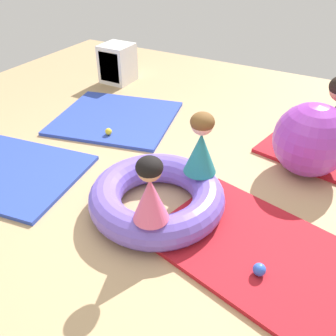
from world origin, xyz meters
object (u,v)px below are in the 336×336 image
object	(u,v)px
play_ball_pink	(294,147)
play_ball_teal	(327,120)
play_ball_red	(317,154)
child_in_teal	(201,144)
storage_cube	(117,64)
child_in_pink	(150,190)
exercise_ball_large	(311,140)
inflatable_cushion	(157,197)
adult_seated	(336,113)
play_ball_yellow	(108,132)
play_ball_blue	(259,270)

from	to	relation	value
play_ball_pink	play_ball_teal	bearing A→B (deg)	75.97
play_ball_red	play_ball_teal	size ratio (longest dim) A/B	0.92
child_in_teal	storage_cube	xyz separation A→B (m)	(-2.30, 1.97, -0.27)
child_in_pink	play_ball_pink	distance (m)	2.06
play_ball_pink	play_ball_teal	xyz separation A→B (m)	(0.20, 0.81, 0.01)
play_ball_pink	exercise_ball_large	size ratio (longest dim) A/B	0.09
child_in_pink	play_ball_red	size ratio (longest dim) A/B	7.06
child_in_teal	play_ball_red	distance (m)	1.47
child_in_pink	inflatable_cushion	bearing A→B (deg)	54.32
adult_seated	storage_cube	bearing A→B (deg)	-79.09
adult_seated	play_ball_yellow	distance (m)	2.47
child_in_pink	adult_seated	world-z (taller)	adult_seated
child_in_pink	play_ball_yellow	size ratio (longest dim) A/B	6.62
play_ball_red	storage_cube	distance (m)	3.24
child_in_teal	play_ball_yellow	world-z (taller)	child_in_teal
adult_seated	play_ball_pink	distance (m)	0.53
play_ball_blue	storage_cube	bearing A→B (deg)	139.68
play_ball_yellow	child_in_teal	bearing A→B (deg)	-19.19
child_in_teal	storage_cube	size ratio (longest dim) A/B	0.99
child_in_teal	play_ball_teal	size ratio (longest dim) A/B	6.87
inflatable_cushion	play_ball_teal	bearing A→B (deg)	66.62
adult_seated	inflatable_cushion	bearing A→B (deg)	-11.59
play_ball_red	play_ball_pink	size ratio (longest dim) A/B	1.11
child_in_pink	storage_cube	bearing A→B (deg)	68.71
inflatable_cushion	play_ball_teal	world-z (taller)	inflatable_cushion
child_in_teal	play_ball_pink	world-z (taller)	child_in_teal
child_in_pink	adult_seated	xyz separation A→B (m)	(0.93, 2.18, -0.11)
child_in_teal	adult_seated	world-z (taller)	child_in_teal
play_ball_blue	inflatable_cushion	bearing A→B (deg)	163.83
play_ball_yellow	play_ball_blue	size ratio (longest dim) A/B	0.85
inflatable_cushion	exercise_ball_large	distance (m)	1.58
inflatable_cushion	storage_cube	xyz separation A→B (m)	(-2.07, 2.31, 0.14)
play_ball_red	play_ball_blue	xyz separation A→B (m)	(-0.06, -1.77, 0.01)
child_in_pink	play_ball_blue	size ratio (longest dim) A/B	5.66
child_in_pink	play_ball_yellow	xyz separation A→B (m)	(-1.31, 1.20, -0.45)
exercise_ball_large	child_in_pink	bearing A→B (deg)	-116.60
child_in_pink	play_ball_yellow	world-z (taller)	child_in_pink
inflatable_cushion	child_in_pink	world-z (taller)	child_in_pink
inflatable_cushion	exercise_ball_large	xyz separation A→B (m)	(0.98, 1.22, 0.22)
adult_seated	play_ball_red	bearing A→B (deg)	9.98
play_ball_blue	storage_cube	size ratio (longest dim) A/B	0.17
child_in_pink	play_ball_pink	bearing A→B (deg)	10.56
play_ball_yellow	play_ball_pink	distance (m)	2.06
exercise_ball_large	storage_cube	xyz separation A→B (m)	(-3.05, 1.09, -0.08)
play_ball_yellow	adult_seated	bearing A→B (deg)	23.79
inflatable_cushion	child_in_teal	distance (m)	0.58
inflatable_cushion	adult_seated	world-z (taller)	adult_seated
play_ball_blue	exercise_ball_large	world-z (taller)	exercise_ball_large
child_in_teal	child_in_pink	bearing A→B (deg)	48.70
child_in_teal	play_ball_teal	xyz separation A→B (m)	(0.78, 1.99, -0.46)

